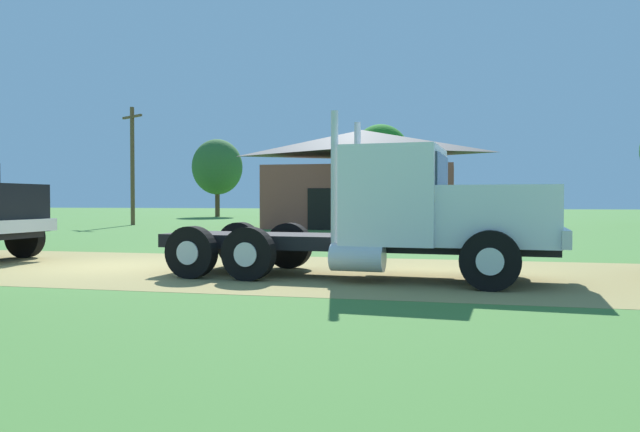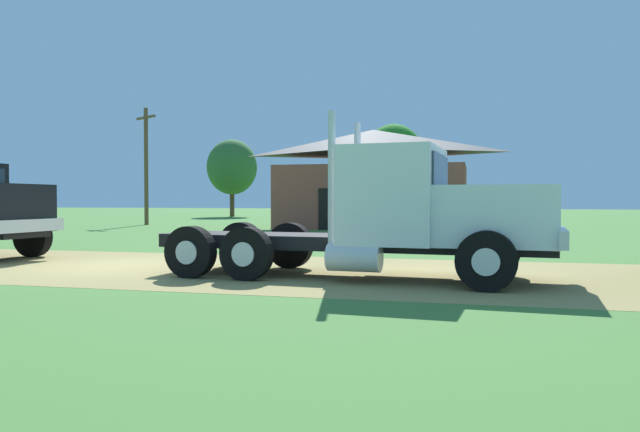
{
  "view_description": "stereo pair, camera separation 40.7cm",
  "coord_description": "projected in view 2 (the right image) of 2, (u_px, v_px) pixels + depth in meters",
  "views": [
    {
      "loc": [
        8.14,
        -13.04,
        1.57
      ],
      "look_at": [
        5.06,
        0.14,
        1.22
      ],
      "focal_mm": 34.58,
      "sensor_mm": 36.0,
      "label": 1
    },
    {
      "loc": [
        8.53,
        -12.94,
        1.57
      ],
      "look_at": [
        5.06,
        0.14,
        1.22
      ],
      "focal_mm": 34.58,
      "sensor_mm": 36.0,
      "label": 2
    }
  ],
  "objects": [
    {
      "name": "ground_plane",
      "position": [
        114.0,
        266.0,
        14.73
      ],
      "size": [
        200.0,
        200.0,
        0.0
      ],
      "primitive_type": "plane",
      "color": "#457533"
    },
    {
      "name": "dirt_track",
      "position": [
        114.0,
        266.0,
        14.73
      ],
      "size": [
        120.0,
        6.94,
        0.01
      ],
      "primitive_type": "cube",
      "color": "olive",
      "rests_on": "ground_plane"
    },
    {
      "name": "truck_foreground_white",
      "position": [
        403.0,
        217.0,
        12.14
      ],
      "size": [
        8.23,
        3.1,
        3.26
      ],
      "color": "black",
      "rests_on": "ground_plane"
    },
    {
      "name": "shed_building",
      "position": [
        373.0,
        180.0,
        34.78
      ],
      "size": [
        10.76,
        6.45,
        5.55
      ],
      "color": "#954C3D",
      "rests_on": "ground_plane"
    },
    {
      "name": "utility_pole_near",
      "position": [
        146.0,
        163.0,
        39.15
      ],
      "size": [
        1.96,
        1.25,
        7.43
      ],
      "color": "brown",
      "rests_on": "ground_plane"
    },
    {
      "name": "tree_left",
      "position": [
        232.0,
        167.0,
        58.62
      ],
      "size": [
        4.76,
        4.76,
        7.35
      ],
      "color": "#513823",
      "rests_on": "ground_plane"
    },
    {
      "name": "tree_mid",
      "position": [
        394.0,
        157.0,
        43.38
      ],
      "size": [
        4.21,
        4.21,
        6.93
      ],
      "color": "#513823",
      "rests_on": "ground_plane"
    }
  ]
}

